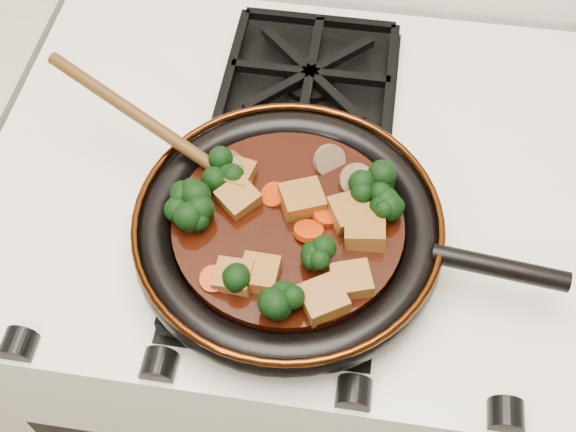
# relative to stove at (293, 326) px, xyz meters

# --- Properties ---
(stove) EXTENTS (0.76, 0.60, 0.90)m
(stove) POSITION_rel_stove_xyz_m (0.00, 0.00, 0.00)
(stove) COLOR white
(stove) RESTS_ON ground
(burner_grate_front) EXTENTS (0.23, 0.23, 0.03)m
(burner_grate_front) POSITION_rel_stove_xyz_m (0.00, -0.14, 0.46)
(burner_grate_front) COLOR black
(burner_grate_front) RESTS_ON stove
(burner_grate_back) EXTENTS (0.23, 0.23, 0.03)m
(burner_grate_back) POSITION_rel_stove_xyz_m (0.00, 0.14, 0.46)
(burner_grate_back) COLOR black
(burner_grate_back) RESTS_ON stove
(skillet) EXTENTS (0.46, 0.34, 0.05)m
(skillet) POSITION_rel_stove_xyz_m (0.01, -0.12, 0.49)
(skillet) COLOR black
(skillet) RESTS_ON burner_grate_front
(braising_sauce) EXTENTS (0.25, 0.25, 0.02)m
(braising_sauce) POSITION_rel_stove_xyz_m (0.01, -0.12, 0.50)
(braising_sauce) COLOR black
(braising_sauce) RESTS_ON skillet
(tofu_cube_0) EXTENTS (0.05, 0.06, 0.03)m
(tofu_cube_0) POSITION_rel_stove_xyz_m (-0.05, -0.10, 0.52)
(tofu_cube_0) COLOR brown
(tofu_cube_0) RESTS_ON braising_sauce
(tofu_cube_1) EXTENTS (0.06, 0.06, 0.03)m
(tofu_cube_1) POSITION_rel_stove_xyz_m (0.07, -0.10, 0.52)
(tofu_cube_1) COLOR brown
(tofu_cube_1) RESTS_ON braising_sauce
(tofu_cube_2) EXTENTS (0.05, 0.05, 0.03)m
(tofu_cube_2) POSITION_rel_stove_xyz_m (0.09, -0.12, 0.52)
(tofu_cube_2) COLOR brown
(tofu_cube_2) RESTS_ON braising_sauce
(tofu_cube_3) EXTENTS (0.06, 0.05, 0.03)m
(tofu_cube_3) POSITION_rel_stove_xyz_m (0.02, -0.10, 0.52)
(tofu_cube_3) COLOR brown
(tofu_cube_3) RESTS_ON braising_sauce
(tofu_cube_4) EXTENTS (0.04, 0.04, 0.03)m
(tofu_cube_4) POSITION_rel_stove_xyz_m (-0.03, -0.20, 0.52)
(tofu_cube_4) COLOR brown
(tofu_cube_4) RESTS_ON braising_sauce
(tofu_cube_5) EXTENTS (0.04, 0.05, 0.03)m
(tofu_cube_5) POSITION_rel_stove_xyz_m (-0.06, -0.07, 0.52)
(tofu_cube_5) COLOR brown
(tofu_cube_5) RESTS_ON braising_sauce
(tofu_cube_6) EXTENTS (0.04, 0.04, 0.02)m
(tofu_cube_6) POSITION_rel_stove_xyz_m (-0.01, -0.19, 0.52)
(tofu_cube_6) COLOR brown
(tofu_cube_6) RESTS_ON braising_sauce
(tofu_cube_7) EXTENTS (0.06, 0.06, 0.02)m
(tofu_cube_7) POSITION_rel_stove_xyz_m (0.06, -0.21, 0.52)
(tofu_cube_7) COLOR brown
(tofu_cube_7) RESTS_ON braising_sauce
(tofu_cube_8) EXTENTS (0.05, 0.05, 0.02)m
(tofu_cube_8) POSITION_rel_stove_xyz_m (0.08, -0.19, 0.52)
(tofu_cube_8) COLOR brown
(tofu_cube_8) RESTS_ON braising_sauce
(broccoli_floret_0) EXTENTS (0.08, 0.08, 0.07)m
(broccoli_floret_0) POSITION_rel_stove_xyz_m (-0.09, -0.14, 0.52)
(broccoli_floret_0) COLOR black
(broccoli_floret_0) RESTS_ON braising_sauce
(broccoli_floret_1) EXTENTS (0.08, 0.09, 0.07)m
(broccoli_floret_1) POSITION_rel_stove_xyz_m (0.11, -0.09, 0.52)
(broccoli_floret_1) COLOR black
(broccoli_floret_1) RESTS_ON braising_sauce
(broccoli_floret_2) EXTENTS (0.07, 0.07, 0.06)m
(broccoli_floret_2) POSITION_rel_stove_xyz_m (-0.06, -0.07, 0.52)
(broccoli_floret_2) COLOR black
(broccoli_floret_2) RESTS_ON braising_sauce
(broccoli_floret_3) EXTENTS (0.07, 0.07, 0.06)m
(broccoli_floret_3) POSITION_rel_stove_xyz_m (-0.10, -0.12, 0.52)
(broccoli_floret_3) COLOR black
(broccoli_floret_3) RESTS_ON braising_sauce
(broccoli_floret_4) EXTENTS (0.07, 0.07, 0.06)m
(broccoli_floret_4) POSITION_rel_stove_xyz_m (0.02, -0.22, 0.52)
(broccoli_floret_4) COLOR black
(broccoli_floret_4) RESTS_ON braising_sauce
(broccoli_floret_5) EXTENTS (0.07, 0.08, 0.07)m
(broccoli_floret_5) POSITION_rel_stove_xyz_m (0.05, -0.17, 0.52)
(broccoli_floret_5) COLOR black
(broccoli_floret_5) RESTS_ON braising_sauce
(broccoli_floret_6) EXTENTS (0.09, 0.09, 0.07)m
(broccoli_floret_6) POSITION_rel_stove_xyz_m (0.09, -0.07, 0.52)
(broccoli_floret_6) COLOR black
(broccoli_floret_6) RESTS_ON braising_sauce
(broccoli_floret_7) EXTENTS (0.08, 0.08, 0.06)m
(broccoli_floret_7) POSITION_rel_stove_xyz_m (-0.03, -0.20, 0.52)
(broccoli_floret_7) COLOR black
(broccoli_floret_7) RESTS_ON braising_sauce
(carrot_coin_0) EXTENTS (0.03, 0.03, 0.02)m
(carrot_coin_0) POSITION_rel_stove_xyz_m (0.03, -0.13, 0.51)
(carrot_coin_0) COLOR #B32B04
(carrot_coin_0) RESTS_ON braising_sauce
(carrot_coin_1) EXTENTS (0.03, 0.03, 0.02)m
(carrot_coin_1) POSITION_rel_stove_xyz_m (-0.05, -0.20, 0.51)
(carrot_coin_1) COLOR #B32B04
(carrot_coin_1) RESTS_ON braising_sauce
(carrot_coin_2) EXTENTS (0.03, 0.03, 0.02)m
(carrot_coin_2) POSITION_rel_stove_xyz_m (-0.01, -0.09, 0.51)
(carrot_coin_2) COLOR #B32B04
(carrot_coin_2) RESTS_ON braising_sauce
(carrot_coin_3) EXTENTS (0.03, 0.03, 0.01)m
(carrot_coin_3) POSITION_rel_stove_xyz_m (0.08, -0.19, 0.51)
(carrot_coin_3) COLOR #B32B04
(carrot_coin_3) RESTS_ON braising_sauce
(carrot_coin_4) EXTENTS (0.03, 0.03, 0.01)m
(carrot_coin_4) POSITION_rel_stove_xyz_m (-0.05, -0.10, 0.51)
(carrot_coin_4) COLOR #B32B04
(carrot_coin_4) RESTS_ON braising_sauce
(carrot_coin_5) EXTENTS (0.03, 0.03, 0.01)m
(carrot_coin_5) POSITION_rel_stove_xyz_m (0.05, -0.11, 0.51)
(carrot_coin_5) COLOR #B32B04
(carrot_coin_5) RESTS_ON braising_sauce
(mushroom_slice_0) EXTENTS (0.04, 0.04, 0.03)m
(mushroom_slice_0) POSITION_rel_stove_xyz_m (-0.05, -0.06, 0.52)
(mushroom_slice_0) COLOR brown
(mushroom_slice_0) RESTS_ON braising_sauce
(mushroom_slice_1) EXTENTS (0.05, 0.05, 0.03)m
(mushroom_slice_1) POSITION_rel_stove_xyz_m (0.08, -0.06, 0.52)
(mushroom_slice_1) COLOR brown
(mushroom_slice_1) RESTS_ON braising_sauce
(mushroom_slice_2) EXTENTS (0.05, 0.05, 0.02)m
(mushroom_slice_2) POSITION_rel_stove_xyz_m (0.08, -0.07, 0.52)
(mushroom_slice_2) COLOR brown
(mushroom_slice_2) RESTS_ON braising_sauce
(mushroom_slice_3) EXTENTS (0.05, 0.05, 0.04)m
(mushroom_slice_3) POSITION_rel_stove_xyz_m (0.04, -0.04, 0.52)
(mushroom_slice_3) COLOR brown
(mushroom_slice_3) RESTS_ON braising_sauce
(mushroom_slice_4) EXTENTS (0.04, 0.04, 0.02)m
(mushroom_slice_4) POSITION_rel_stove_xyz_m (0.08, -0.06, 0.52)
(mushroom_slice_4) COLOR brown
(mushroom_slice_4) RESTS_ON braising_sauce
(wooden_spoon) EXTENTS (0.15, 0.09, 0.25)m
(wooden_spoon) POSITION_rel_stove_xyz_m (-0.13, -0.05, 0.53)
(wooden_spoon) COLOR #4B2D10
(wooden_spoon) RESTS_ON braising_sauce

